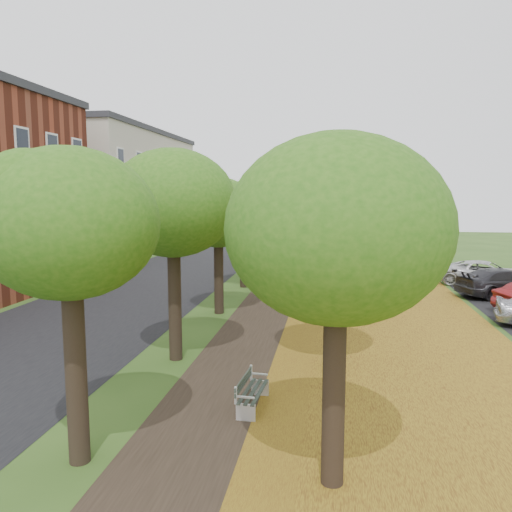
% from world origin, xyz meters
% --- Properties ---
extents(ground, '(120.00, 120.00, 0.00)m').
position_xyz_m(ground, '(0.00, 0.00, 0.00)').
color(ground, '#2D4C19').
rests_on(ground, ground).
extents(street_asphalt, '(8.00, 70.00, 0.01)m').
position_xyz_m(street_asphalt, '(-7.50, 15.00, 0.00)').
color(street_asphalt, black).
rests_on(street_asphalt, ground).
extents(footpath, '(3.20, 70.00, 0.01)m').
position_xyz_m(footpath, '(0.00, 15.00, 0.00)').
color(footpath, black).
rests_on(footpath, ground).
extents(leaf_verge, '(7.50, 70.00, 0.01)m').
position_xyz_m(leaf_verge, '(5.00, 15.00, 0.01)').
color(leaf_verge, olive).
rests_on(leaf_verge, ground).
extents(tree_row_west, '(3.62, 33.62, 6.01)m').
position_xyz_m(tree_row_west, '(-2.20, 15.00, 4.43)').
color(tree_row_west, black).
rests_on(tree_row_west, ground).
extents(tree_row_east, '(3.62, 33.62, 6.01)m').
position_xyz_m(tree_row_east, '(2.60, 15.00, 4.43)').
color(tree_row_east, black).
rests_on(tree_row_east, ground).
extents(building_cream, '(10.30, 20.30, 10.40)m').
position_xyz_m(building_cream, '(-17.00, 33.00, 5.21)').
color(building_cream, beige).
rests_on(building_cream, ground).
extents(bench, '(0.60, 1.65, 0.76)m').
position_xyz_m(bench, '(0.67, 2.89, 0.40)').
color(bench, '#262F2A').
rests_on(bench, ground).
extents(car_grey, '(5.19, 3.55, 1.39)m').
position_xyz_m(car_grey, '(11.00, 17.47, 0.70)').
color(car_grey, '#2F2E33').
rests_on(car_grey, ground).
extents(car_white, '(5.36, 3.76, 1.36)m').
position_xyz_m(car_white, '(11.00, 20.43, 0.68)').
color(car_white, silver).
rests_on(car_white, ground).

